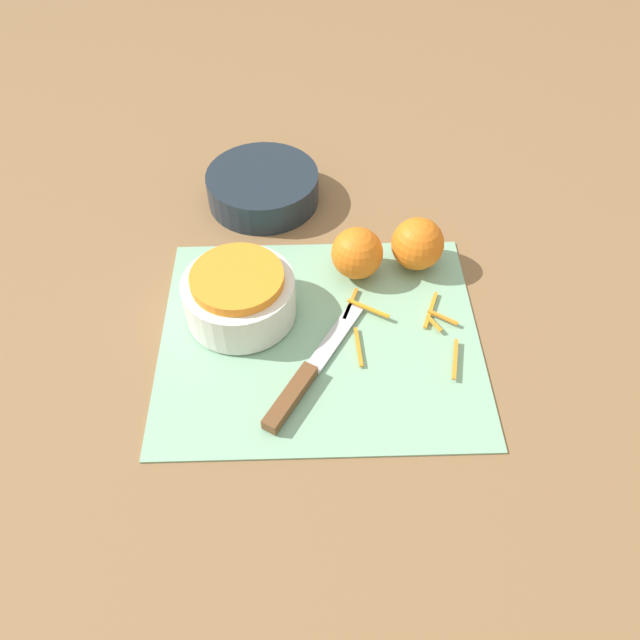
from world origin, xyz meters
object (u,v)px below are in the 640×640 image
at_px(bowl_dark, 263,187).
at_px(orange_left, 418,244).
at_px(bowl_speckled, 239,295).
at_px(knife, 300,383).
at_px(orange_right, 357,253).

xyz_separation_m(bowl_dark, orange_left, (0.23, -0.16, 0.02)).
bearing_deg(bowl_speckled, knife, -57.60).
bearing_deg(orange_left, bowl_dark, 144.65).
relative_size(bowl_speckled, knife, 0.72).
distance_m(bowl_dark, orange_left, 0.28).
bearing_deg(bowl_speckled, orange_right, 24.56).
xyz_separation_m(orange_left, orange_right, (-0.09, -0.02, -0.00)).
relative_size(bowl_speckled, orange_left, 1.97).
xyz_separation_m(bowl_dark, orange_right, (0.14, -0.18, 0.02)).
relative_size(knife, orange_left, 2.74).
bearing_deg(orange_left, orange_right, -169.71).
distance_m(bowl_speckled, orange_left, 0.27).
distance_m(bowl_dark, orange_right, 0.23).
height_order(knife, orange_right, orange_right).
relative_size(bowl_speckled, orange_right, 2.03).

